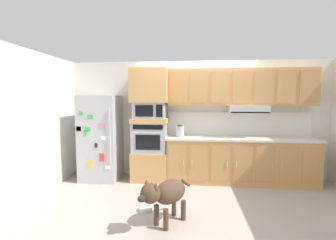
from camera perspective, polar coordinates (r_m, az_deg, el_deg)
name	(u,v)px	position (r m, az deg, el deg)	size (l,w,h in m)	color
ground_plane	(197,195)	(4.38, 7.08, -17.63)	(9.60, 9.60, 0.00)	#9E9389
back_kitchen_wall	(196,119)	(5.17, 6.90, 0.20)	(6.20, 0.12, 2.50)	silver
side_panel_left	(44,123)	(4.86, -27.88, -0.67)	(0.12, 7.10, 2.50)	silver
refrigerator	(101,138)	(5.14, -15.99, -4.15)	(0.76, 0.73, 1.76)	#ADADB2
oven_base_cabinet	(150,165)	(5.05, -4.29, -10.86)	(0.74, 0.62, 0.60)	tan
built_in_oven	(150,137)	(4.92, -4.34, -4.13)	(0.70, 0.62, 0.60)	#A8AAAF
appliance_mid_shelf	(150,120)	(4.88, -4.36, -0.07)	(0.74, 0.62, 0.10)	tan
microwave	(150,110)	(4.86, -4.38, 2.39)	(0.64, 0.54, 0.32)	#A8AAAF
appliance_upper_cabinet	(150,86)	(4.87, -4.42, 8.28)	(0.74, 0.62, 0.68)	tan
lower_cabinet_run	(240,161)	(5.04, 17.02, -9.46)	(2.93, 0.63, 0.88)	tan
countertop_slab	(240,138)	(4.95, 17.15, -4.29)	(2.97, 0.64, 0.04)	beige
backsplash_panel	(238,124)	(5.20, 16.59, -0.84)	(2.97, 0.02, 0.50)	silver
upper_cabinet_with_hood	(241,89)	(5.02, 17.27, 7.31)	(2.93, 0.48, 0.88)	tan
screwdriver	(223,137)	(4.79, 13.26, -4.11)	(0.17, 0.17, 0.03)	yellow
electric_kettle	(180,131)	(4.79, 2.92, -2.77)	(0.17, 0.17, 0.24)	#A8AAAF
dog	(166,193)	(3.27, -0.56, -17.43)	(0.66, 0.83, 0.68)	#473323
dog_food_bowl	(146,209)	(3.81, -5.43, -20.70)	(0.20, 0.20, 0.06)	#B2B7BC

